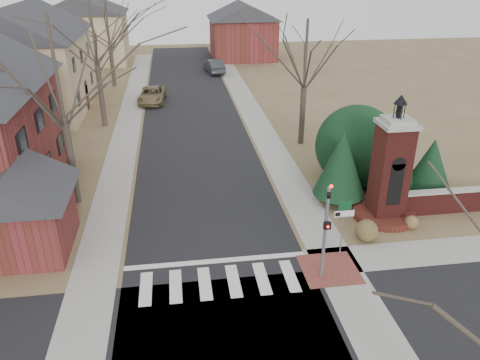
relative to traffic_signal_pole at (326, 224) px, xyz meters
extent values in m
plane|color=brown|center=(-4.30, -0.57, -2.59)|extent=(120.00, 120.00, 0.00)
cube|color=black|center=(-4.30, 21.43, -2.58)|extent=(8.00, 70.00, 0.01)
cube|color=black|center=(-4.30, -3.57, -2.58)|extent=(120.00, 8.00, 0.01)
cube|color=silver|center=(-4.30, 0.23, -2.58)|extent=(8.00, 2.20, 0.02)
cube|color=silver|center=(-4.30, 1.73, -2.58)|extent=(8.00, 0.35, 0.02)
cube|color=gray|center=(0.90, 21.43, -2.58)|extent=(2.00, 60.00, 0.02)
cube|color=gray|center=(-9.50, 21.43, -2.58)|extent=(2.00, 60.00, 0.02)
cube|color=brown|center=(0.50, 0.43, -2.57)|extent=(2.40, 2.40, 0.02)
cylinder|color=slate|center=(0.00, 0.03, -0.49)|extent=(0.14, 0.14, 4.20)
imported|color=black|center=(0.00, 0.03, 1.46)|extent=(0.15, 0.18, 0.90)
sphere|color=#FF0C05|center=(0.00, -0.19, 1.76)|extent=(0.14, 0.14, 0.14)
cube|color=black|center=(0.00, -0.15, 0.01)|extent=(0.28, 0.16, 0.30)
sphere|color=#FF0C05|center=(0.00, -0.24, 0.01)|extent=(0.11, 0.11, 0.11)
cylinder|color=slate|center=(1.30, 1.43, -1.29)|extent=(0.06, 0.06, 2.60)
cube|color=silver|center=(1.30, 1.41, -0.44)|extent=(0.90, 0.03, 0.30)
cube|color=black|center=(1.00, 1.39, -0.44)|extent=(0.22, 0.02, 0.18)
cube|color=#0E4420|center=(1.30, 1.41, -0.04)|extent=(0.60, 0.03, 0.40)
cylinder|color=#5C1E1B|center=(4.70, 4.43, -2.41)|extent=(3.20, 3.20, 0.36)
cube|color=#5C1E1B|center=(4.70, 4.43, -0.09)|extent=(1.50, 1.50, 5.00)
cube|color=black|center=(4.70, 3.71, -0.39)|extent=(0.70, 0.10, 2.20)
cube|color=gray|center=(4.70, 4.43, 2.46)|extent=(1.70, 1.70, 0.20)
cube|color=gray|center=(4.70, 4.43, 2.66)|extent=(1.30, 1.30, 0.20)
cylinder|color=black|center=(4.70, 4.43, 3.06)|extent=(0.20, 0.20, 0.60)
cone|color=black|center=(4.70, 4.43, 3.66)|extent=(0.64, 0.64, 0.45)
cube|color=#5C1E1B|center=(9.20, 4.43, -1.99)|extent=(7.50, 0.40, 1.20)
cube|color=gray|center=(9.20, 4.43, -1.34)|extent=(7.50, 0.50, 0.10)
cube|color=tan|center=(-17.80, 26.43, 0.61)|extent=(9.00, 12.00, 6.40)
cube|color=maroon|center=(-12.80, 3.93, -1.19)|extent=(4.00, 4.00, 2.80)
cube|color=tan|center=(-16.30, 47.43, 0.41)|extent=(10.00, 8.00, 6.00)
cube|color=tan|center=(-19.10, 45.83, 4.40)|extent=(0.75, 0.75, 3.08)
cube|color=maroon|center=(3.70, 47.43, -0.09)|extent=(8.00, 8.00, 5.00)
cube|color=maroon|center=(1.46, 45.83, 3.31)|extent=(0.75, 0.75, 2.80)
cylinder|color=#473D33|center=(2.90, 6.43, -2.34)|extent=(0.20, 0.20, 0.50)
cone|color=black|center=(2.90, 6.43, -0.29)|extent=(2.80, 2.80, 3.60)
cylinder|color=#473D33|center=(6.20, 7.63, -2.34)|extent=(0.20, 0.20, 0.50)
cone|color=black|center=(6.20, 7.63, 0.01)|extent=(3.40, 3.40, 4.20)
cylinder|color=#473D33|center=(8.20, 6.63, -2.34)|extent=(0.20, 0.20, 0.50)
cone|color=black|center=(8.20, 6.63, -0.69)|extent=(2.40, 2.40, 2.80)
sphere|color=black|center=(4.70, 8.93, -0.19)|extent=(4.80, 4.80, 4.80)
cylinder|color=#473D33|center=(-11.30, 8.43, -0.17)|extent=(0.40, 0.40, 4.83)
cylinder|color=#473D33|center=(-11.30, 21.43, -0.07)|extent=(0.40, 0.40, 5.04)
cylinder|color=#473D33|center=(-11.80, 34.43, -0.38)|extent=(0.40, 0.40, 4.41)
cylinder|color=#473D33|center=(3.20, 15.43, -0.49)|extent=(0.40, 0.40, 4.20)
imported|color=olive|center=(-7.70, 27.64, -1.91)|extent=(2.72, 5.09, 1.36)
imported|color=#35383D|center=(-0.90, 39.04, -1.80)|extent=(2.30, 4.93, 1.56)
sphere|color=brown|center=(2.91, 2.43, -2.05)|extent=(1.07, 1.07, 1.07)
sphere|color=brown|center=(5.55, 3.14, -2.24)|extent=(0.69, 0.69, 0.69)
camera|label=1|loc=(-5.68, -15.38, 9.59)|focal=35.00mm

